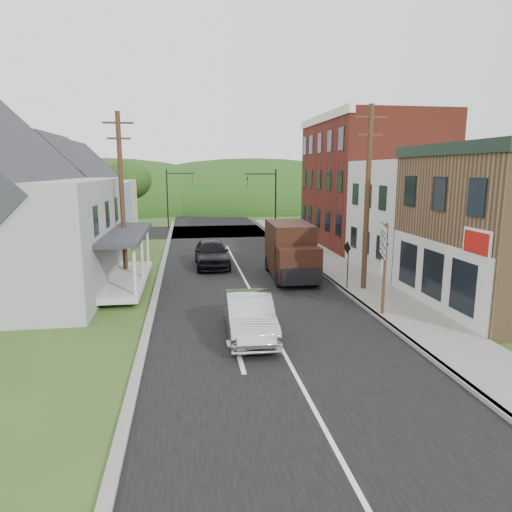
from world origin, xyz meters
name	(u,v)px	position (x,y,z in m)	size (l,w,h in m)	color
ground	(265,318)	(0.00, 0.00, 0.00)	(120.00, 120.00, 0.00)	#2D4719
road	(238,267)	(0.00, 10.00, 0.00)	(9.00, 90.00, 0.02)	black
cross_road	(219,231)	(0.00, 27.00, 0.00)	(60.00, 9.00, 0.02)	black
sidewalk_right	(339,270)	(5.90, 8.00, 0.07)	(2.80, 55.00, 0.15)	slate
curb_right	(318,271)	(4.55, 8.00, 0.07)	(0.20, 55.00, 0.15)	slate
curb_left	(160,276)	(-4.65, 8.00, 0.06)	(0.30, 55.00, 0.12)	slate
storefront_white	(432,216)	(11.30, 7.50, 3.25)	(8.00, 7.00, 6.50)	silver
storefront_red	(370,182)	(11.30, 17.00, 5.00)	(8.00, 12.00, 10.00)	maroon
house_blue	(75,202)	(-11.00, 17.00, 3.69)	(7.14, 8.16, 7.28)	#8A9ABC
house_cream	(93,195)	(-11.50, 26.00, 3.69)	(7.14, 8.16, 7.28)	beige
utility_pole_right	(367,198)	(5.60, 3.50, 4.66)	(1.60, 0.26, 9.00)	#472D19
utility_pole_left	(122,195)	(-6.50, 8.00, 4.66)	(1.60, 0.26, 9.00)	#472D19
traffic_signal_right	(268,194)	(4.30, 23.50, 3.76)	(2.87, 0.20, 6.00)	black
traffic_signal_left	(174,191)	(-4.30, 30.50, 3.76)	(2.87, 0.20, 6.00)	black
tree_left_d	(128,180)	(-9.00, 32.00, 4.88)	(4.80, 4.80, 6.94)	#382616
forested_ridge	(206,208)	(0.00, 55.00, 0.00)	(90.00, 30.00, 16.00)	#18340F
silver_sedan	(250,316)	(-0.91, -1.93, 0.77)	(1.63, 4.66, 1.54)	#B3B2B7
dark_sedan	(212,253)	(-1.59, 10.41, 0.86)	(2.03, 5.03, 1.72)	black
delivery_van	(291,251)	(2.61, 6.72, 1.55)	(2.42, 5.53, 3.06)	black
route_sign_cluster	(384,256)	(4.76, -0.54, 2.58)	(0.72, 2.06, 3.75)	#472D19
warning_sign	(348,258)	(4.78, 3.65, 1.67)	(0.16, 0.65, 2.38)	black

